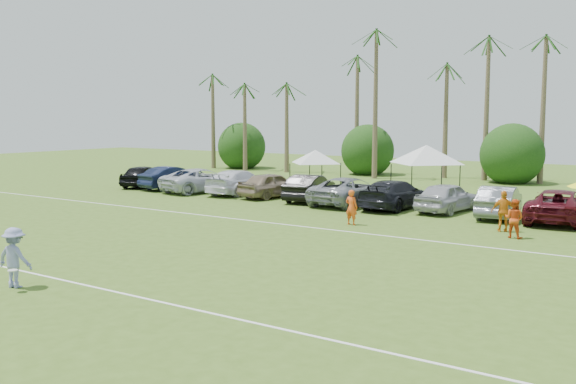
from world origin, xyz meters
The scene contains 29 objects.
field_lines centered at (0.00, 8.00, 0.01)m, with size 80.00×12.10×0.01m.
palm_tree_0 centered at (-22.00, 38.00, 7.48)m, with size 2.40×2.40×8.90m.
palm_tree_1 centered at (-17.00, 38.00, 8.35)m, with size 2.40×2.40×9.90m.
palm_tree_2 centered at (-12.00, 38.00, 9.21)m, with size 2.40×2.40×10.90m.
palm_tree_3 centered at (-8.00, 38.00, 10.06)m, with size 2.40×2.40×11.90m.
palm_tree_4 centered at (-4.00, 38.00, 7.48)m, with size 2.40×2.40×8.90m.
palm_tree_5 centered at (0.00, 38.00, 8.35)m, with size 2.40×2.40×9.90m.
palm_tree_6 centered at (4.00, 38.00, 9.21)m, with size 2.40×2.40×10.90m.
palm_tree_7 centered at (8.00, 38.00, 10.06)m, with size 2.40×2.40×11.90m.
bush_tree_0 centered at (-19.00, 39.00, 1.80)m, with size 4.00×4.00×4.00m.
bush_tree_1 centered at (-6.00, 39.00, 1.80)m, with size 4.00×4.00×4.00m.
bush_tree_2 centered at (6.00, 39.00, 1.80)m, with size 4.00×4.00×4.00m.
sideline_player_a centered at (4.95, 15.66, 0.80)m, with size 0.59×0.38×1.61m, color #FC5A1C.
sideline_player_b centered at (11.94, 16.50, 0.80)m, with size 0.78×0.60×1.60m, color #DC4E18.
sideline_player_c centered at (11.19, 17.72, 0.88)m, with size 1.04×0.43×1.77m, color orange.
canopy_tent_left centered at (-3.73, 26.71, 2.67)m, with size 3.85×3.85×3.12m.
canopy_tent_right centered at (4.46, 25.73, 3.24)m, with size 4.68×4.68×3.79m.
frisbee_player centered at (2.02, 0.74, 0.88)m, with size 1.25×0.89×1.75m.
parked_car_0 centered at (-14.69, 21.55, 0.77)m, with size 1.82×4.52×1.54m, color black.
parked_car_1 centered at (-11.96, 21.65, 0.77)m, with size 1.63×4.67×1.54m, color black.
parked_car_2 centered at (-9.23, 21.49, 0.77)m, with size 2.55×5.54×1.54m, color silver.
parked_car_3 centered at (-6.50, 21.95, 0.77)m, with size 2.16×5.30×1.54m, color white.
parked_car_4 centered at (-3.76, 21.70, 0.77)m, with size 1.82×4.52×1.54m, color gray.
parked_car_5 centered at (-1.03, 21.66, 0.77)m, with size 1.63×4.67×1.54m, color black.
parked_car_6 centered at (1.70, 21.46, 0.77)m, with size 2.55×5.54×1.54m, color gray.
parked_car_7 centered at (4.43, 21.49, 0.77)m, with size 2.16×5.30×1.54m, color black.
parked_car_8 centered at (7.17, 21.92, 0.77)m, with size 1.82×4.52×1.54m, color #ABABB3.
parked_car_9 centered at (9.90, 21.63, 0.77)m, with size 1.63×4.67×1.54m, color slate.
parked_car_10 centered at (12.63, 21.73, 0.77)m, with size 2.55×5.54×1.54m, color #56111C.
Camera 1 is at (18.62, -9.87, 4.92)m, focal length 40.00 mm.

